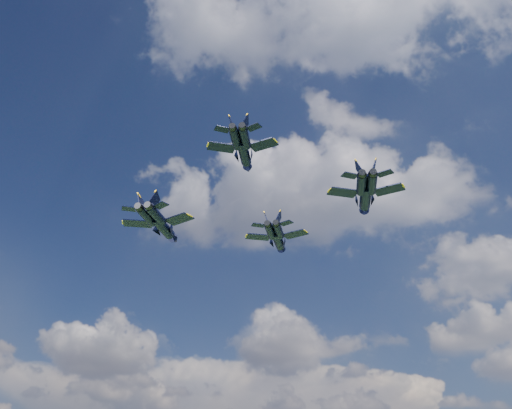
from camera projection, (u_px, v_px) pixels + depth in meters
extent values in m
cylinder|color=black|center=(278.00, 240.00, 118.97)|extent=(2.71, 9.70, 1.91)
cone|color=black|center=(282.00, 251.00, 124.37)|extent=(2.03, 2.91, 1.81)
ellipsoid|color=brown|center=(280.00, 244.00, 122.31)|extent=(1.29, 3.12, 0.87)
cube|color=black|center=(258.00, 237.00, 117.72)|extent=(5.61, 4.67, 0.19)
cube|color=black|center=(295.00, 234.00, 116.49)|extent=(5.49, 4.09, 0.19)
cube|color=black|center=(258.00, 225.00, 112.62)|extent=(3.01, 2.72, 0.15)
cube|color=black|center=(286.00, 223.00, 111.73)|extent=(2.97, 2.47, 0.15)
cube|color=black|center=(267.00, 220.00, 113.79)|extent=(1.17, 3.03, 3.20)
cube|color=black|center=(279.00, 219.00, 113.42)|extent=(1.40, 3.14, 3.20)
cylinder|color=black|center=(163.00, 226.00, 107.29)|extent=(2.36, 10.22, 2.03)
cone|color=black|center=(175.00, 240.00, 112.96)|extent=(2.01, 3.00, 1.92)
ellipsoid|color=brown|center=(170.00, 231.00, 110.80)|extent=(1.21, 3.26, 0.93)
cube|color=black|center=(138.00, 224.00, 106.17)|extent=(5.94, 4.78, 0.20)
cube|color=black|center=(179.00, 219.00, 104.50)|extent=(5.89, 4.55, 0.20)
cube|color=black|center=(130.00, 209.00, 100.76)|extent=(3.19, 2.82, 0.16)
cube|color=black|center=(161.00, 205.00, 99.55)|extent=(3.18, 2.71, 0.16)
cube|color=black|center=(141.00, 202.00, 101.92)|extent=(1.32, 3.25, 3.40)
cube|color=black|center=(154.00, 201.00, 101.41)|extent=(1.41, 3.30, 3.40)
cylinder|color=black|center=(365.00, 197.00, 99.35)|extent=(3.23, 9.86, 1.94)
cone|color=black|center=(364.00, 213.00, 104.86)|extent=(2.19, 3.02, 1.83)
ellipsoid|color=brown|center=(364.00, 203.00, 102.75)|extent=(1.46, 3.19, 0.88)
cube|color=black|center=(343.00, 192.00, 97.90)|extent=(5.69, 4.89, 0.19)
cube|color=black|center=(389.00, 190.00, 97.00)|extent=(5.49, 3.93, 0.19)
cube|color=black|center=(350.00, 175.00, 92.74)|extent=(3.04, 2.82, 0.15)
cube|color=black|center=(385.00, 173.00, 92.09)|extent=(2.98, 2.41, 0.15)
cube|color=black|center=(359.00, 170.00, 94.00)|extent=(1.22, 3.02, 3.24)
cube|color=black|center=(374.00, 169.00, 93.73)|extent=(1.48, 3.20, 3.24)
cylinder|color=black|center=(244.00, 152.00, 87.77)|extent=(2.78, 8.15, 1.60)
cone|color=black|center=(248.00, 169.00, 92.33)|extent=(1.84, 2.51, 1.51)
ellipsoid|color=brown|center=(246.00, 160.00, 90.59)|extent=(1.24, 2.64, 0.73)
cube|color=black|center=(221.00, 147.00, 86.53)|extent=(4.70, 4.07, 0.16)
cube|color=black|center=(263.00, 145.00, 85.87)|extent=(4.51, 3.20, 0.16)
cube|color=black|center=(222.00, 129.00, 82.28)|extent=(2.51, 2.34, 0.12)
cube|color=black|center=(254.00, 127.00, 81.80)|extent=(2.46, 1.97, 0.12)
cube|color=black|center=(232.00, 124.00, 83.34)|extent=(1.04, 2.48, 2.68)
cube|color=black|center=(245.00, 123.00, 83.14)|extent=(1.23, 2.64, 2.68)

